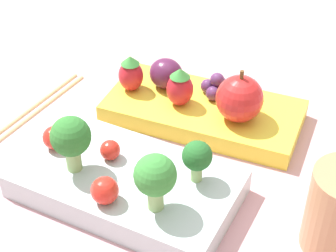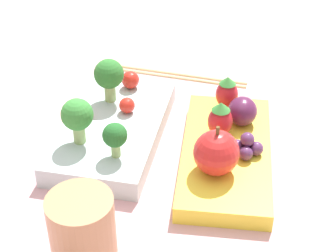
% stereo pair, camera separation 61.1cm
% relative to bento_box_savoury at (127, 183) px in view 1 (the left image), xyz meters
% --- Properties ---
extents(ground_plane, '(4.00, 4.00, 0.00)m').
position_rel_bento_box_savoury_xyz_m(ground_plane, '(-0.01, -0.08, -0.01)').
color(ground_plane, '#C6939E').
extents(bento_box_savoury, '(0.21, 0.12, 0.03)m').
position_rel_bento_box_savoury_xyz_m(bento_box_savoury, '(0.00, 0.00, 0.00)').
color(bento_box_savoury, silver).
rests_on(bento_box_savoury, ground_plane).
extents(bento_box_fruit, '(0.23, 0.12, 0.02)m').
position_rel_bento_box_savoury_xyz_m(bento_box_fruit, '(-0.02, -0.14, -0.00)').
color(bento_box_fruit, yellow).
rests_on(bento_box_fruit, ground_plane).
extents(broccoli_floret_0, '(0.04, 0.04, 0.06)m').
position_rel_bento_box_savoury_xyz_m(broccoli_floret_0, '(0.05, 0.02, 0.05)').
color(broccoli_floret_0, '#93B770').
rests_on(broccoli_floret_0, bento_box_savoury).
extents(broccoli_floret_1, '(0.03, 0.03, 0.04)m').
position_rel_bento_box_savoury_xyz_m(broccoli_floret_1, '(-0.06, -0.02, 0.04)').
color(broccoli_floret_1, '#93B770').
rests_on(broccoli_floret_1, bento_box_savoury).
extents(broccoli_floret_2, '(0.04, 0.04, 0.06)m').
position_rel_bento_box_savoury_xyz_m(broccoli_floret_2, '(-0.05, 0.03, 0.05)').
color(broccoli_floret_2, '#93B770').
rests_on(broccoli_floret_2, bento_box_savoury).
extents(cherry_tomato_0, '(0.03, 0.03, 0.03)m').
position_rel_bento_box_savoury_xyz_m(cherry_tomato_0, '(-0.00, 0.04, 0.03)').
color(cherry_tomato_0, red).
rests_on(cherry_tomato_0, bento_box_savoury).
extents(cherry_tomato_1, '(0.02, 0.02, 0.02)m').
position_rel_bento_box_savoury_xyz_m(cherry_tomato_1, '(0.08, -0.00, 0.03)').
color(cherry_tomato_1, red).
rests_on(cherry_tomato_1, bento_box_savoury).
extents(cherry_tomato_2, '(0.02, 0.02, 0.02)m').
position_rel_bento_box_savoury_xyz_m(cherry_tomato_2, '(0.02, -0.01, 0.02)').
color(cherry_tomato_2, red).
rests_on(cherry_tomato_2, bento_box_savoury).
extents(apple, '(0.05, 0.05, 0.06)m').
position_rel_bento_box_savoury_xyz_m(apple, '(-0.06, -0.14, 0.03)').
color(apple, red).
rests_on(apple, bento_box_fruit).
extents(strawberry_0, '(0.03, 0.03, 0.04)m').
position_rel_bento_box_savoury_xyz_m(strawberry_0, '(0.07, -0.13, 0.03)').
color(strawberry_0, red).
rests_on(strawberry_0, bento_box_fruit).
extents(strawberry_1, '(0.03, 0.03, 0.05)m').
position_rel_bento_box_savoury_xyz_m(strawberry_1, '(0.01, -0.13, 0.03)').
color(strawberry_1, red).
rests_on(strawberry_1, bento_box_fruit).
extents(plum, '(0.04, 0.04, 0.04)m').
position_rel_bento_box_savoury_xyz_m(plum, '(0.03, -0.16, 0.03)').
color(plum, '#511E42').
rests_on(plum, bento_box_fruit).
extents(grape_cluster, '(0.04, 0.04, 0.03)m').
position_rel_bento_box_savoury_xyz_m(grape_cluster, '(-0.03, -0.17, 0.02)').
color(grape_cluster, '#562D5B').
rests_on(grape_cluster, bento_box_fruit).
extents(chopsticks_pair, '(0.03, 0.21, 0.01)m').
position_rel_bento_box_savoury_xyz_m(chopsticks_pair, '(0.17, -0.05, -0.01)').
color(chopsticks_pair, tan).
rests_on(chopsticks_pair, ground_plane).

